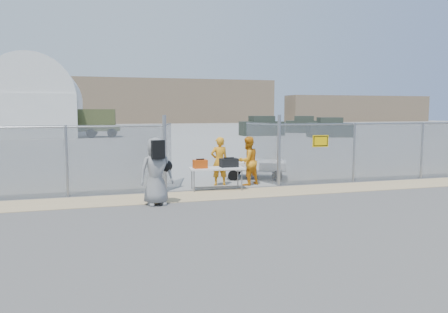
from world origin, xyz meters
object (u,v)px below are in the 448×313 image
object	(u,v)px
security_worker_left	(219,161)
visitor	(156,171)
security_worker_right	(248,161)
folding_table	(217,179)
utility_trailer	(256,169)

from	to	relation	value
security_worker_left	visitor	distance (m)	3.62
security_worker_right	visitor	distance (m)	4.25
folding_table	security_worker_left	world-z (taller)	security_worker_left
security_worker_left	folding_table	bearing A→B (deg)	68.06
visitor	utility_trailer	bearing A→B (deg)	32.65
visitor	utility_trailer	world-z (taller)	visitor
folding_table	utility_trailer	bearing A→B (deg)	48.20
security_worker_left	visitor	size ratio (longest dim) A/B	0.90
utility_trailer	visitor	bearing A→B (deg)	-116.70
security_worker_left	security_worker_right	world-z (taller)	security_worker_right
folding_table	visitor	world-z (taller)	visitor
utility_trailer	security_worker_left	bearing A→B (deg)	-124.69
security_worker_left	utility_trailer	size ratio (longest dim) A/B	0.57
security_worker_right	folding_table	bearing A→B (deg)	4.08
security_worker_left	visitor	bearing A→B (deg)	44.56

